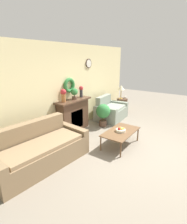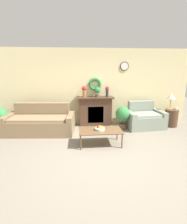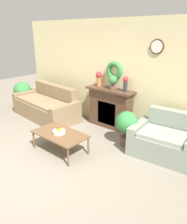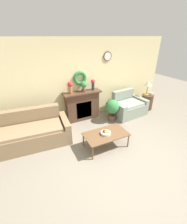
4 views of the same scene
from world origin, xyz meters
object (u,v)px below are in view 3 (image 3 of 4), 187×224
Objects in this scene: fireplace at (110,108)px; potted_plant_floor_by_couch at (22,91)px; loveseat_right at (165,140)px; potted_plant_on_mantel at (113,81)px; potted_plant_floor_by_loveseat at (127,124)px; coffee_table at (60,135)px; vase_on_mantel_left at (99,78)px; vase_on_mantel_right at (126,83)px; fruit_bowl at (59,131)px; couch_left at (47,106)px.

potted_plant_floor_by_couch is (-3.12, -0.58, 0.02)m from fireplace.
loveseat_right is 1.90m from potted_plant_on_mantel.
potted_plant_floor_by_loveseat is (0.80, -0.57, -0.74)m from potted_plant_on_mantel.
vase_on_mantel_left is (-0.35, 1.71, 0.88)m from coffee_table.
potted_plant_floor_by_loveseat is (1.26, -0.59, -0.77)m from vase_on_mantel_left.
vase_on_mantel_right reaches higher than potted_plant_floor_by_couch.
fruit_bowl is 1.46m from potted_plant_floor_by_loveseat.
loveseat_right is 0.85m from potted_plant_floor_by_loveseat.
potted_plant_floor_by_loveseat is at bearing -52.90° from vase_on_mantel_right.
loveseat_right is 3.66× the size of vase_on_mantel_right.
fireplace is 3.35× the size of vase_on_mantel_left.
vase_on_mantel_left is 1.58m from potted_plant_floor_by_loveseat.
potted_plant_floor_by_loveseat is (0.87, -0.58, -0.03)m from fireplace.
fruit_bowl is at bearing -148.24° from loveseat_right.
fruit_bowl is 3.27m from potted_plant_floor_by_couch.
potted_plant_on_mantel is 1.23m from potted_plant_floor_by_loveseat.
couch_left is at bearing 149.21° from coffee_table.
loveseat_right reaches higher than potted_plant_floor_by_couch.
potted_plant_on_mantel is (-1.61, 0.40, 0.93)m from loveseat_right.
vase_on_mantel_right is at bearing 3.21° from potted_plant_on_mantel.
vase_on_mantel_left is (-0.39, 0.01, 0.74)m from fireplace.
couch_left is 1.84m from vase_on_mantel_left.
fruit_bowl is at bearing -20.18° from potted_plant_floor_by_couch.
potted_plant_floor_by_loveseat is (-0.81, -0.17, 0.18)m from loveseat_right.
vase_on_mantel_right is at bearing 20.55° from couch_left.
potted_plant_on_mantel reaches higher than fruit_bowl.
fruit_bowl is at bearing -91.76° from fireplace.
loveseat_right is (3.51, 0.22, -0.02)m from couch_left.
coffee_table is 2.97× the size of vase_on_mantel_left.
potted_plant_floor_by_couch is (-3.07, 1.13, 0.09)m from fruit_bowl.
fireplace is 0.84m from vase_on_mantel_right.
potted_plant_on_mantel is (0.07, -0.01, 0.72)m from fireplace.
vase_on_mantel_left reaches higher than vase_on_mantel_right.
coffee_table is (1.80, -1.07, 0.05)m from couch_left.
vase_on_mantel_left is 1.12× the size of potted_plant_on_mantel.
potted_plant_on_mantel is 0.44× the size of potted_plant_floor_by_loveseat.
fireplace is at bearing -0.82° from vase_on_mantel_left.
coffee_table is (-0.04, -1.71, -0.14)m from fireplace.
couch_left is 2.52m from vase_on_mantel_right.
vase_on_mantel_right is at bearing 9.38° from potted_plant_floor_by_couch.
fireplace is 0.97× the size of loveseat_right.
potted_plant_on_mantel is at bearing 144.70° from potted_plant_floor_by_loveseat.
fruit_bowl is 0.77× the size of potted_plant_on_mantel.
couch_left is 6.36× the size of potted_plant_on_mantel.
vase_on_mantel_right reaches higher than couch_left.
potted_plant_floor_by_loveseat is (0.92, 1.13, 0.04)m from fruit_bowl.
fireplace is 4.89× the size of fruit_bowl.
vase_on_mantel_left is at bearing 101.63° from coffee_table.
potted_plant_floor_by_couch is at bearing 159.95° from coffee_table.
potted_plant_floor_by_loveseat is at bearing -0.00° from potted_plant_floor_by_couch.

